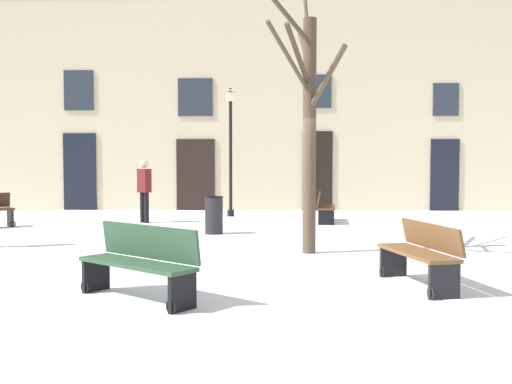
# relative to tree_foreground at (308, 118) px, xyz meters

# --- Properties ---
(ground_plane) EXTENTS (34.85, 34.85, 0.00)m
(ground_plane) POSITION_rel_tree_foreground_xyz_m (-1.02, 0.24, -2.52)
(ground_plane) COLOR white
(building_facade) EXTENTS (21.78, 0.60, 8.44)m
(building_facade) POSITION_rel_tree_foreground_xyz_m (-1.03, 9.91, 1.74)
(building_facade) COLOR beige
(building_facade) RESTS_ON ground
(tree_foreground) EXTENTS (1.72, 2.55, 5.13)m
(tree_foreground) POSITION_rel_tree_foreground_xyz_m (0.00, 0.00, 0.00)
(tree_foreground) COLOR #4C3D2D
(tree_foreground) RESTS_ON ground
(streetlamp) EXTENTS (0.30, 0.30, 3.99)m
(streetlamp) POSITION_rel_tree_foreground_xyz_m (-1.94, 7.39, -0.09)
(streetlamp) COLOR black
(streetlamp) RESTS_ON ground
(litter_bin) EXTENTS (0.45, 0.45, 0.89)m
(litter_bin) POSITION_rel_tree_foreground_xyz_m (-2.03, 2.90, -2.07)
(litter_bin) COLOR black
(litter_bin) RESTS_ON ground
(bench_near_center_tree) EXTENTS (1.69, 1.46, 0.92)m
(bench_near_center_tree) POSITION_rel_tree_foreground_xyz_m (-2.30, -3.79, -2.05)
(bench_near_center_tree) COLOR #2D4C33
(bench_near_center_tree) RESTS_ON ground
(bench_near_lamp) EXTENTS (0.85, 1.70, 0.88)m
(bench_near_lamp) POSITION_rel_tree_foreground_xyz_m (1.37, -2.94, -2.06)
(bench_near_lamp) COLOR brown
(bench_near_lamp) RESTS_ON ground
(bench_far_corner) EXTENTS (0.66, 1.73, 0.83)m
(bench_far_corner) POSITION_rel_tree_foreground_xyz_m (0.82, 5.70, -2.10)
(bench_far_corner) COLOR #51331E
(bench_far_corner) RESTS_ON ground
(person_near_bench) EXTENTS (0.43, 0.42, 1.77)m
(person_near_bench) POSITION_rel_tree_foreground_xyz_m (-4.22, 5.41, -1.53)
(person_near_bench) COLOR black
(person_near_bench) RESTS_ON ground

